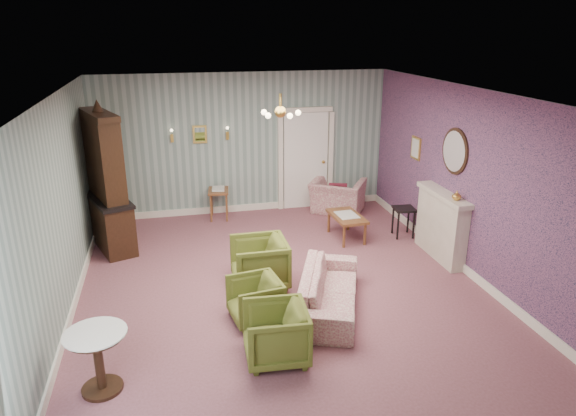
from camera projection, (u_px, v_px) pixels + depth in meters
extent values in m
plane|color=#854D58|center=(281.00, 285.00, 8.02)|extent=(7.00, 7.00, 0.00)
plane|color=white|center=(280.00, 93.00, 7.06)|extent=(7.00, 7.00, 0.00)
plane|color=slate|center=(244.00, 144.00, 10.76)|extent=(6.00, 0.00, 6.00)
plane|color=slate|center=(371.00, 322.00, 4.33)|extent=(6.00, 0.00, 6.00)
plane|color=slate|center=(59.00, 211.00, 6.90)|extent=(0.00, 7.00, 7.00)
plane|color=slate|center=(467.00, 182.00, 8.18)|extent=(0.00, 7.00, 7.00)
plane|color=#A9547D|center=(467.00, 182.00, 8.18)|extent=(0.00, 7.00, 7.00)
imported|color=#596021|center=(276.00, 331.00, 6.14)|extent=(0.73, 0.77, 0.75)
imported|color=#596021|center=(255.00, 298.00, 6.97)|extent=(0.70, 0.73, 0.67)
imported|color=#596021|center=(259.00, 260.00, 7.88)|extent=(0.75, 0.80, 0.83)
imported|color=#953C52|center=(329.00, 284.00, 7.25)|extent=(1.22, 1.99, 0.75)
imported|color=#953C52|center=(338.00, 191.00, 11.02)|extent=(1.26, 1.16, 0.92)
imported|color=gold|center=(457.00, 196.00, 8.22)|extent=(0.15, 0.15, 0.15)
cube|color=maroon|center=(338.00, 192.00, 10.86)|extent=(0.41, 0.28, 0.39)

